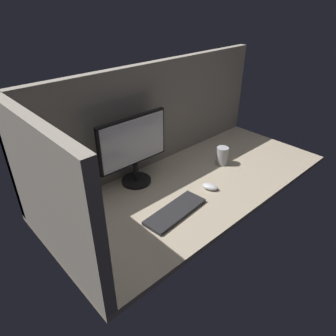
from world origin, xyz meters
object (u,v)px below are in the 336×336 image
object	(u,v)px
keyboard	(175,211)
monitor	(134,147)
mouse	(210,187)
mug_steel	(222,156)

from	to	relation	value
keyboard	monitor	bearing A→B (deg)	79.36
keyboard	mouse	xyz separation A→B (cm)	(30.62, 2.22, 0.70)
monitor	mug_steel	world-z (taller)	monitor
monitor	mug_steel	distance (cm)	62.74
keyboard	mouse	world-z (taller)	mouse
keyboard	mouse	distance (cm)	30.71
monitor	mouse	bearing A→B (deg)	-53.28
keyboard	mug_steel	world-z (taller)	mug_steel
keyboard	mug_steel	xyz separation A→B (cm)	(59.52, 16.73, 5.06)
mouse	mug_steel	size ratio (longest dim) A/B	0.79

